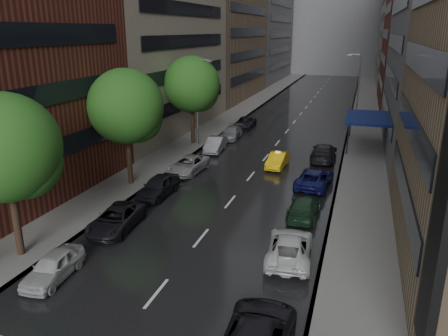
% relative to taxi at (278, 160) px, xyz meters
% --- Properties ---
extents(road, '(14.00, 140.00, 0.01)m').
position_rel_taxi_xyz_m(road, '(-1.65, 24.74, -0.66)').
color(road, black).
rests_on(road, ground).
extents(sidewalk_left, '(4.00, 140.00, 0.15)m').
position_rel_taxi_xyz_m(sidewalk_left, '(-10.65, 24.74, -0.59)').
color(sidewalk_left, gray).
rests_on(sidewalk_left, ground).
extents(sidewalk_right, '(4.00, 140.00, 0.15)m').
position_rel_taxi_xyz_m(sidewalk_right, '(7.35, 24.74, -0.59)').
color(sidewalk_right, gray).
rests_on(sidewalk_right, ground).
extents(buildings_left, '(8.00, 108.00, 38.00)m').
position_rel_taxi_xyz_m(buildings_left, '(-16.65, 33.53, 15.32)').
color(buildings_left, maroon).
rests_on(buildings_left, ground).
extents(buildings_right, '(8.05, 109.10, 36.00)m').
position_rel_taxi_xyz_m(buildings_right, '(13.35, 31.44, 14.37)').
color(buildings_right, '#937A5B').
rests_on(buildings_right, ground).
extents(building_far, '(40.00, 14.00, 32.00)m').
position_rel_taxi_xyz_m(building_far, '(-1.65, 92.74, 15.34)').
color(building_far, slate).
rests_on(building_far, ground).
extents(tree_near, '(5.62, 5.62, 8.95)m').
position_rel_taxi_xyz_m(tree_near, '(-10.25, -20.25, 5.46)').
color(tree_near, '#382619').
rests_on(tree_near, ground).
extents(tree_mid, '(5.75, 5.75, 9.16)m').
position_rel_taxi_xyz_m(tree_mid, '(-10.25, -8.16, 5.61)').
color(tree_mid, '#382619').
rests_on(tree_mid, ground).
extents(tree_far, '(5.87, 5.87, 9.35)m').
position_rel_taxi_xyz_m(tree_far, '(-10.25, 5.36, 5.74)').
color(tree_far, '#382619').
rests_on(tree_far, ground).
extents(taxi, '(1.58, 4.09, 1.33)m').
position_rel_taxi_xyz_m(taxi, '(0.00, 0.00, 0.00)').
color(taxi, yellow).
rests_on(taxi, ground).
extents(parked_cars_left, '(2.71, 41.19, 1.55)m').
position_rel_taxi_xyz_m(parked_cars_left, '(-7.05, -2.93, 0.03)').
color(parked_cars_left, '#BCBCBC').
rests_on(parked_cars_left, ground).
extents(parked_cars_right, '(2.86, 32.65, 1.59)m').
position_rel_taxi_xyz_m(parked_cars_right, '(3.75, -10.33, 0.07)').
color(parked_cars_right, black).
rests_on(parked_cars_right, ground).
extents(street_lamp_left, '(1.74, 0.22, 9.00)m').
position_rel_taxi_xyz_m(street_lamp_left, '(-9.37, 4.74, 4.23)').
color(street_lamp_left, gray).
rests_on(street_lamp_left, sidewalk_left).
extents(street_lamp_right, '(1.74, 0.22, 9.00)m').
position_rel_taxi_xyz_m(street_lamp_right, '(6.07, 19.74, 4.23)').
color(street_lamp_right, gray).
rests_on(street_lamp_right, sidewalk_right).
extents(awning, '(4.00, 8.00, 3.12)m').
position_rel_taxi_xyz_m(awning, '(7.33, 9.74, 2.47)').
color(awning, navy).
rests_on(awning, sidewalk_right).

